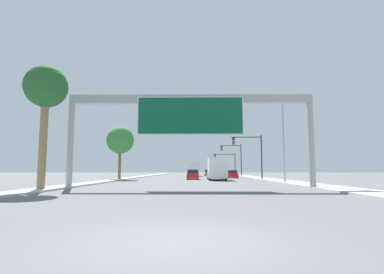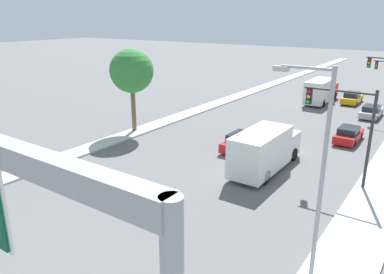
{
  "view_description": "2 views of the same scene",
  "coord_description": "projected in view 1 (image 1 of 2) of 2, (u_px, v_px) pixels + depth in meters",
  "views": [
    {
      "loc": [
        0.42,
        -6.57,
        1.53
      ],
      "look_at": [
        0.0,
        29.79,
        5.48
      ],
      "focal_mm": 28.0,
      "sensor_mm": 36.0,
      "label": 1
    },
    {
      "loc": [
        13.86,
        13.09,
        10.93
      ],
      "look_at": [
        -1.74,
        35.43,
        2.1
      ],
      "focal_mm": 35.0,
      "sensor_mm": 36.0,
      "label": 2
    }
  ],
  "objects": [
    {
      "name": "traffic_light_mid_block",
      "position": [
        235.0,
        155.0,
        64.43
      ],
      "size": [
        4.63,
        0.32,
        6.96
      ],
      "color": "#2D2D30",
      "rests_on": "ground"
    },
    {
      "name": "car_far_right",
      "position": [
        226.0,
        174.0,
        64.31
      ],
      "size": [
        1.85,
        4.45,
        1.36
      ],
      "color": "#A5A8AD",
      "rests_on": "ground"
    },
    {
      "name": "car_near_right",
      "position": [
        232.0,
        174.0,
        53.88
      ],
      "size": [
        1.77,
        4.3,
        1.4
      ],
      "color": "red",
      "rests_on": "ground"
    },
    {
      "name": "traffic_light_near_intersection",
      "position": [
        252.0,
        150.0,
        44.53
      ],
      "size": [
        4.58,
        0.32,
        6.64
      ],
      "color": "#2D2D30",
      "rests_on": "ground"
    },
    {
      "name": "median_strip_left",
      "position": [
        145.0,
        176.0,
        66.15
      ],
      "size": [
        2.0,
        120.0,
        0.15
      ],
      "color": "#BCBCBC",
      "rests_on": "ground"
    },
    {
      "name": "ground_plane",
      "position": [
        176.0,
        241.0,
        6.38
      ],
      "size": [
        300.0,
        300.0,
        0.0
      ],
      "primitive_type": "plane",
      "color": "slate"
    },
    {
      "name": "sign_gantry",
      "position": [
        190.0,
        113.0,
        24.82
      ],
      "size": [
        20.4,
        0.73,
        7.73
      ],
      "color": "#9EA0A5",
      "rests_on": "ground"
    },
    {
      "name": "palm_tree_foreground",
      "position": [
        46.0,
        90.0,
        22.21
      ],
      "size": [
        3.13,
        3.13,
        9.23
      ],
      "color": "#8C704C",
      "rests_on": "ground"
    },
    {
      "name": "traffic_light_far_intersection",
      "position": [
        227.0,
        160.0,
        74.29
      ],
      "size": [
        5.48,
        0.32,
        5.6
      ],
      "color": "#2D2D30",
      "rests_on": "ground"
    },
    {
      "name": "car_mid_right",
      "position": [
        193.0,
        175.0,
        46.49
      ],
      "size": [
        1.81,
        4.57,
        1.51
      ],
      "color": "red",
      "rests_on": "ground"
    },
    {
      "name": "street_lamp_right",
      "position": [
        281.0,
        135.0,
        33.73
      ],
      "size": [
        2.41,
        0.28,
        9.24
      ],
      "color": "#9EA0A5",
      "rests_on": "ground"
    },
    {
      "name": "car_mid_center",
      "position": [
        209.0,
        173.0,
        70.64
      ],
      "size": [
        1.86,
        4.67,
        1.49
      ],
      "color": "gold",
      "rests_on": "ground"
    },
    {
      "name": "truck_box_primary",
      "position": [
        217.0,
        169.0,
        43.59
      ],
      "size": [
        2.49,
        8.06,
        3.15
      ],
      "color": "white",
      "rests_on": "ground"
    },
    {
      "name": "palm_tree_background",
      "position": [
        120.0,
        140.0,
        45.82
      ],
      "size": [
        4.16,
        4.16,
        8.09
      ],
      "color": "brown",
      "rests_on": "ground"
    },
    {
      "name": "sidewalk_right",
      "position": [
        245.0,
        176.0,
        65.9
      ],
      "size": [
        3.0,
        120.0,
        0.15
      ],
      "color": "#BCBCBC",
      "rests_on": "ground"
    },
    {
      "name": "truck_box_secondary",
      "position": [
        194.0,
        169.0,
        68.68
      ],
      "size": [
        2.31,
        8.11,
        3.12
      ],
      "color": "red",
      "rests_on": "ground"
    }
  ]
}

